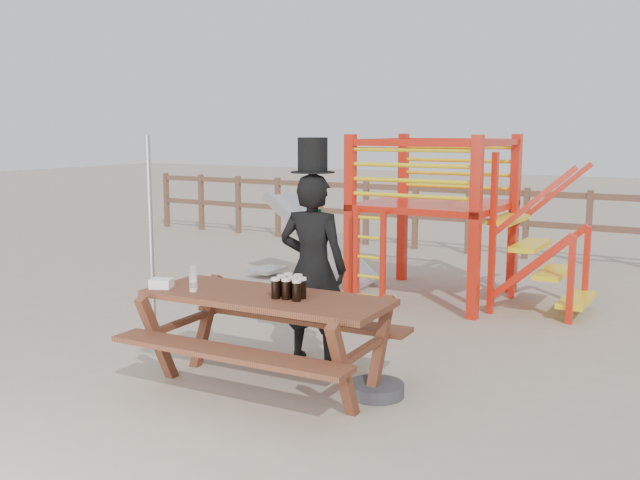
% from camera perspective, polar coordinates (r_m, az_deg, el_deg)
% --- Properties ---
extents(ground, '(60.00, 60.00, 0.00)m').
position_cam_1_polar(ground, '(6.44, -4.82, -10.73)').
color(ground, tan).
rests_on(ground, ground).
extents(back_fence, '(15.09, 0.09, 1.20)m').
position_cam_1_polar(back_fence, '(12.53, 13.96, 2.05)').
color(back_fence, brown).
rests_on(back_fence, ground).
extents(playground_fort, '(4.71, 1.84, 2.10)m').
position_cam_1_polar(playground_fort, '(9.24, 8.68, 2.00)').
color(playground_fort, red).
rests_on(playground_fort, ground).
extents(picnic_table, '(2.13, 1.52, 0.80)m').
position_cam_1_polar(picnic_table, '(5.99, -4.32, -7.15)').
color(picnic_table, brown).
rests_on(picnic_table, ground).
extents(man_with_hat, '(0.71, 0.52, 2.09)m').
position_cam_1_polar(man_with_hat, '(6.57, -0.58, -1.87)').
color(man_with_hat, black).
rests_on(man_with_hat, ground).
extents(metal_pole, '(0.05, 0.05, 2.11)m').
position_cam_1_polar(metal_pole, '(6.85, -13.35, -0.65)').
color(metal_pole, '#B2B2B7').
rests_on(metal_pole, ground).
extents(parasol_base, '(0.46, 0.46, 0.19)m').
position_cam_1_polar(parasol_base, '(5.96, 4.52, -11.83)').
color(parasol_base, '#37373C').
rests_on(parasol_base, ground).
extents(paper_bag, '(0.22, 0.20, 0.08)m').
position_cam_1_polar(paper_bag, '(6.29, -12.57, -3.41)').
color(paper_bag, white).
rests_on(paper_bag, picnic_table).
extents(stout_pints, '(0.28, 0.28, 0.17)m').
position_cam_1_polar(stout_pints, '(5.79, -2.41, -3.77)').
color(stout_pints, black).
rests_on(stout_pints, picnic_table).
extents(empty_glasses, '(0.33, 0.37, 0.15)m').
position_cam_1_polar(empty_glasses, '(6.29, -10.11, -3.07)').
color(empty_glasses, silver).
rests_on(empty_glasses, picnic_table).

